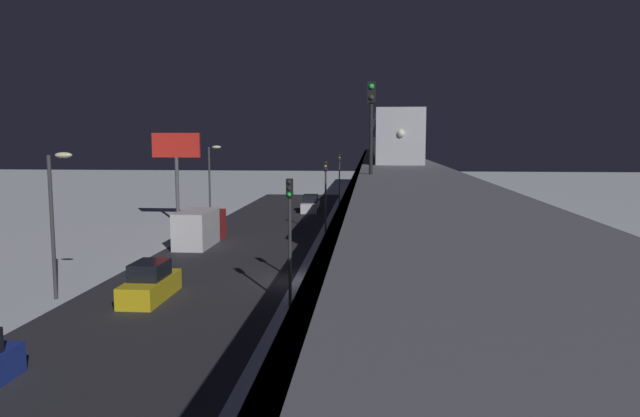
{
  "coord_description": "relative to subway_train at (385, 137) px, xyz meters",
  "views": [
    {
      "loc": [
        -4.62,
        33.75,
        8.31
      ],
      "look_at": [
        -0.0,
        -20.57,
        1.87
      ],
      "focal_mm": 33.14,
      "sensor_mm": 36.0,
      "label": 1
    }
  ],
  "objects": [
    {
      "name": "street_lamp_far",
      "position": [
        17.82,
        13.2,
        -3.73
      ],
      "size": [
        1.35,
        0.44,
        7.65
      ],
      "color": "#38383D",
      "rests_on": "ground_plane"
    },
    {
      "name": "elevated_railway",
      "position": [
        0.09,
        38.2,
        -2.7
      ],
      "size": [
        5.0,
        107.88,
        6.77
      ],
      "color": "slate",
      "rests_on": "ground_plane"
    },
    {
      "name": "street_lamp_near",
      "position": [
        17.82,
        43.2,
        -3.73
      ],
      "size": [
        1.35,
        0.44,
        7.65
      ],
      "color": "#38383D",
      "rests_on": "ground_plane"
    },
    {
      "name": "subway_train",
      "position": [
        0.0,
        0.0,
        0.0
      ],
      "size": [
        2.94,
        74.07,
        3.4
      ],
      "color": "#B7BABF",
      "rests_on": "elevated_railway"
    },
    {
      "name": "box_truck",
      "position": [
        15.15,
        26.73,
        -7.2
      ],
      "size": [
        2.4,
        7.4,
        2.8
      ],
      "color": "#A51E1E",
      "rests_on": "ground_plane"
    },
    {
      "name": "avenue_asphalt",
      "position": [
        11.75,
        38.2,
        -8.54
      ],
      "size": [
        11.0,
        107.88,
        0.01
      ],
      "primitive_type": "cube",
      "color": "#28282D",
      "rests_on": "ground_plane"
    },
    {
      "name": "sedan_white",
      "position": [
        8.55,
        5.04,
        -7.76
      ],
      "size": [
        1.91,
        4.45,
        1.97
      ],
      "rotation": [
        0.0,
        0.0,
        3.14
      ],
      "color": "silver",
      "rests_on": "ground_plane"
    },
    {
      "name": "commercial_billboard",
      "position": [
        20.86,
        14.94,
        -1.72
      ],
      "size": [
        4.8,
        0.36,
        8.9
      ],
      "color": "#4C4C51",
      "rests_on": "ground_plane"
    },
    {
      "name": "traffic_light_far",
      "position": [
        5.65,
        -2.88,
        -4.35
      ],
      "size": [
        0.32,
        0.44,
        6.4
      ],
      "color": "#2D2D2D",
      "rests_on": "ground_plane"
    },
    {
      "name": "rail_signal",
      "position": [
        1.74,
        46.04,
        0.95
      ],
      "size": [
        0.36,
        0.41,
        4.0
      ],
      "color": "black",
      "rests_on": "elevated_railway"
    },
    {
      "name": "traffic_light_near",
      "position": [
        5.65,
        43.71,
        -4.35
      ],
      "size": [
        0.32,
        0.44,
        6.4
      ],
      "color": "#2D2D2D",
      "rests_on": "ground_plane"
    },
    {
      "name": "ground_plane",
      "position": [
        6.39,
        38.2,
        -8.55
      ],
      "size": [
        240.0,
        240.0,
        0.0
      ],
      "primitive_type": "plane",
      "color": "silver"
    },
    {
      "name": "sedan_yellow",
      "position": [
        13.15,
        42.72,
        -7.75
      ],
      "size": [
        1.8,
        4.79,
        1.97
      ],
      "color": "gold",
      "rests_on": "ground_plane"
    },
    {
      "name": "traffic_light_mid",
      "position": [
        5.65,
        20.42,
        -4.35
      ],
      "size": [
        0.32,
        0.44,
        6.4
      ],
      "color": "#2D2D2D",
      "rests_on": "ground_plane"
    }
  ]
}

